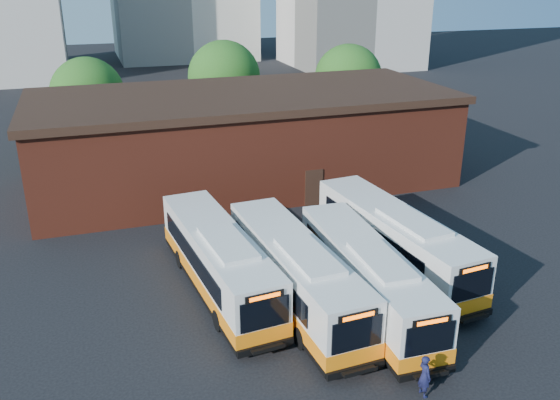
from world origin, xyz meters
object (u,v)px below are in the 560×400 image
object	(u,v)px
bus_east	(394,242)
bus_west	(219,263)
transit_worker	(425,376)
bus_mideast	(366,279)
bus_midwest	(296,276)

from	to	relation	value
bus_east	bus_west	bearing A→B (deg)	170.52
bus_west	bus_east	distance (m)	8.86
transit_worker	bus_west	bearing A→B (deg)	25.57
bus_west	bus_mideast	distance (m)	6.86
bus_west	bus_east	bearing A→B (deg)	-9.33
bus_west	bus_mideast	bearing A→B (deg)	-36.38
bus_mideast	bus_east	distance (m)	4.16
bus_west	transit_worker	world-z (taller)	bus_west
bus_mideast	bus_midwest	bearing A→B (deg)	159.30
bus_midwest	bus_mideast	size ratio (longest dim) A/B	1.04
bus_mideast	transit_worker	size ratio (longest dim) A/B	6.92
bus_mideast	bus_east	bearing A→B (deg)	46.40
bus_west	bus_mideast	world-z (taller)	bus_west
bus_east	bus_midwest	bearing A→B (deg)	-169.26
bus_west	transit_worker	bearing A→B (deg)	-66.80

